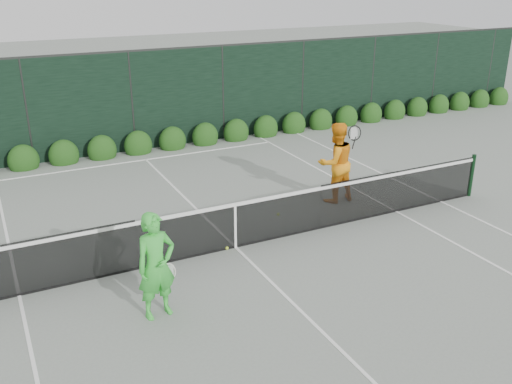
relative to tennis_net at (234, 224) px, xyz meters
name	(u,v)px	position (x,y,z in m)	size (l,w,h in m)	color
ground	(236,248)	(0.02, 0.00, -0.53)	(80.00, 80.00, 0.00)	gray
tennis_net	(234,224)	(0.00, 0.00, 0.00)	(12.90, 0.10, 1.07)	#103218
player_woman	(156,266)	(-2.09, -1.63, 0.37)	(0.72, 0.53, 1.80)	green
player_man	(336,163)	(3.23, 1.24, 0.44)	(0.97, 0.75, 1.94)	orange
court_lines	(236,247)	(0.02, 0.00, -0.53)	(11.03, 23.83, 0.01)	white
windscreen_fence	(308,231)	(0.02, -2.71, 0.98)	(32.00, 21.07, 3.06)	black
hedge_row	(138,146)	(0.02, 7.15, -0.30)	(31.66, 0.65, 0.94)	#193D10
tennis_balls	(223,244)	(-0.17, 0.20, -0.50)	(3.57, 1.53, 0.07)	#CFF035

